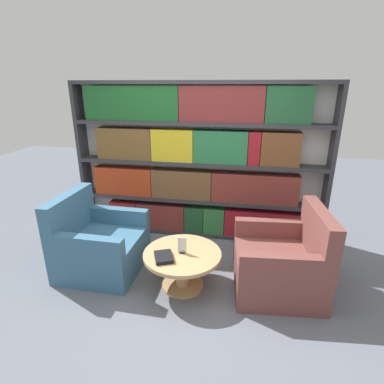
# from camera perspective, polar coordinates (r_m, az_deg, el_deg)

# --- Properties ---
(ground_plane) EXTENTS (14.00, 14.00, 0.00)m
(ground_plane) POSITION_cam_1_polar(r_m,az_deg,el_deg) (3.41, -2.96, -18.58)
(ground_plane) COLOR slate
(bookshelf) EXTENTS (3.49, 0.30, 2.17)m
(bookshelf) POSITION_cam_1_polar(r_m,az_deg,el_deg) (4.20, 1.01, 5.68)
(bookshelf) COLOR silver
(bookshelf) RESTS_ON ground_plane
(armchair_left) EXTENTS (0.90, 0.90, 0.93)m
(armchair_left) POSITION_cam_1_polar(r_m,az_deg,el_deg) (3.78, -17.34, -9.68)
(armchair_left) COLOR #386684
(armchair_left) RESTS_ON ground_plane
(armchair_right) EXTENTS (0.97, 0.97, 0.93)m
(armchair_right) POSITION_cam_1_polar(r_m,az_deg,el_deg) (3.43, 16.76, -12.88)
(armchair_right) COLOR brown
(armchair_right) RESTS_ON ground_plane
(coffee_table) EXTENTS (0.84, 0.84, 0.42)m
(coffee_table) POSITION_cam_1_polar(r_m,az_deg,el_deg) (3.32, -1.84, -13.23)
(coffee_table) COLOR tan
(coffee_table) RESTS_ON ground_plane
(table_sign) EXTENTS (0.09, 0.06, 0.18)m
(table_sign) POSITION_cam_1_polar(r_m,az_deg,el_deg) (3.22, -1.88, -10.28)
(table_sign) COLOR black
(table_sign) RESTS_ON coffee_table
(stray_book) EXTENTS (0.26, 0.28, 0.04)m
(stray_book) POSITION_cam_1_polar(r_m,az_deg,el_deg) (3.16, -5.41, -12.22)
(stray_book) COLOR black
(stray_book) RESTS_ON coffee_table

